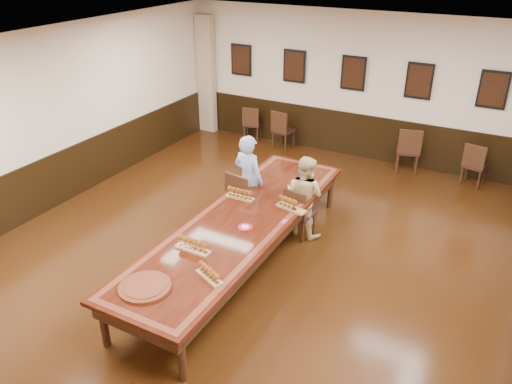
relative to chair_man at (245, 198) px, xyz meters
The scene contains 23 objects.
floor 1.29m from the chair_man, 63.70° to the right, with size 8.00×10.00×0.02m, color black.
ceiling 2.95m from the chair_man, 63.70° to the right, with size 8.00×10.00×0.02m, color white.
wall_back 4.13m from the chair_man, 82.44° to the left, with size 8.00×0.02×3.20m, color #EFDDC8.
wall_left 3.80m from the chair_man, 163.08° to the right, with size 0.02×10.00×3.20m, color #EFDDC8.
chair_man is the anchor object (origin of this frame).
chair_woman 1.01m from the chair_man, ahead, with size 0.42×0.46×0.90m, color black, non-canonical shape.
spare_chair_a 4.15m from the chair_man, 116.87° to the left, with size 0.41×0.44×0.87m, color black, non-canonical shape.
spare_chair_b 3.69m from the chair_man, 105.05° to the left, with size 0.44×0.48×0.93m, color black, non-canonical shape.
spare_chair_c 4.10m from the chair_man, 61.42° to the left, with size 0.47×0.51×1.01m, color black, non-canonical shape.
spare_chair_d 4.87m from the chair_man, 47.23° to the left, with size 0.42×0.46×0.91m, color black, non-canonical shape.
person_man 0.32m from the chair_man, 79.50° to the left, with size 0.59×0.39×1.62m, color #5276CE.
person_woman 1.06m from the chair_man, 11.03° to the left, with size 0.70×0.54×1.41m, color beige.
pink_phone 1.40m from the chair_man, 35.02° to the right, with size 0.07×0.13×0.01m, color #D14594.
curtain 5.04m from the chair_man, 130.63° to the left, with size 0.45×0.18×2.90m, color tan.
wainscoting 1.18m from the chair_man, 63.70° to the right, with size 8.00×10.00×1.00m.
conference_table 1.19m from the chair_man, 63.70° to the right, with size 1.40×5.00×0.76m.
posters 4.15m from the chair_man, 82.30° to the left, with size 6.14×0.04×0.74m.
flight_a 0.58m from the chair_man, 69.32° to the right, with size 0.48×0.15×0.18m.
flight_b 1.15m from the chair_man, 20.86° to the right, with size 0.52×0.25×0.19m.
flight_c 2.12m from the chair_man, 79.79° to the right, with size 0.52×0.17×0.19m.
flight_d 2.65m from the chair_man, 70.00° to the right, with size 0.46×0.30×0.16m.
red_plate_grp 1.43m from the chair_man, 60.13° to the right, with size 0.22×0.22×0.03m.
carved_platter 3.04m from the chair_man, 83.70° to the right, with size 0.81×0.81×0.05m.
Camera 1 is at (3.26, -5.54, 4.49)m, focal length 35.00 mm.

